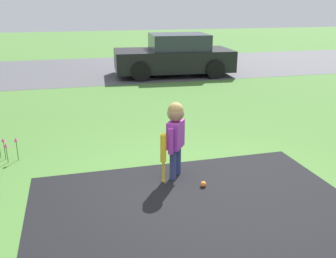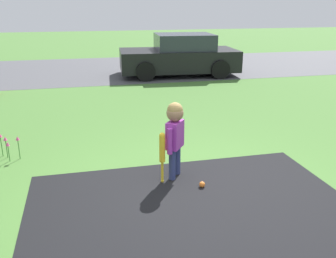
{
  "view_description": "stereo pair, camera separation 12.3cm",
  "coord_description": "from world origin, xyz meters",
  "px_view_note": "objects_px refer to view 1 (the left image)",
  "views": [
    {
      "loc": [
        -1.4,
        -4.04,
        2.32
      ],
      "look_at": [
        -0.07,
        0.96,
        0.57
      ],
      "focal_mm": 40.0,
      "sensor_mm": 36.0,
      "label": 1
    },
    {
      "loc": [
        -1.28,
        -4.07,
        2.32
      ],
      "look_at": [
        -0.07,
        0.96,
        0.57
      ],
      "focal_mm": 40.0,
      "sensor_mm": 36.0,
      "label": 2
    }
  ],
  "objects_px": {
    "baseball_bat": "(163,151)",
    "sports_ball": "(203,184)",
    "parked_car": "(174,56)",
    "child": "(176,130)"
  },
  "relations": [
    {
      "from": "parked_car",
      "to": "baseball_bat",
      "type": "bearing_deg",
      "value": 77.69
    },
    {
      "from": "child",
      "to": "parked_car",
      "type": "height_order",
      "value": "parked_car"
    },
    {
      "from": "parked_car",
      "to": "sports_ball",
      "type": "bearing_deg",
      "value": 81.45
    },
    {
      "from": "baseball_bat",
      "to": "sports_ball",
      "type": "bearing_deg",
      "value": -29.41
    },
    {
      "from": "sports_ball",
      "to": "parked_car",
      "type": "distance_m",
      "value": 8.21
    },
    {
      "from": "child",
      "to": "baseball_bat",
      "type": "bearing_deg",
      "value": 158.79
    },
    {
      "from": "sports_ball",
      "to": "parked_car",
      "type": "relative_size",
      "value": 0.02
    },
    {
      "from": "baseball_bat",
      "to": "parked_car",
      "type": "distance_m",
      "value": 8.05
    },
    {
      "from": "baseball_bat",
      "to": "parked_car",
      "type": "bearing_deg",
      "value": 73.21
    },
    {
      "from": "baseball_bat",
      "to": "sports_ball",
      "type": "relative_size",
      "value": 8.99
    }
  ]
}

